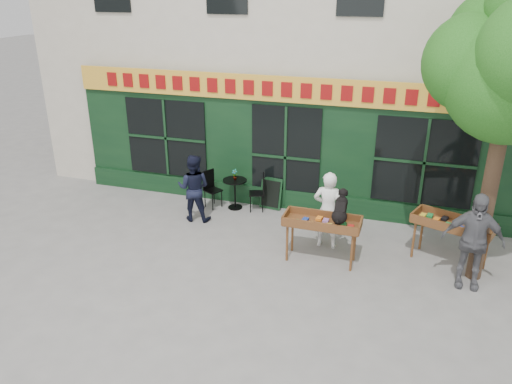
% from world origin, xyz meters
% --- Properties ---
extents(ground, '(80.00, 80.00, 0.00)m').
position_xyz_m(ground, '(0.00, 0.00, 0.00)').
color(ground, slate).
rests_on(ground, ground).
extents(book_cart_center, '(1.51, 0.63, 0.99)m').
position_xyz_m(book_cart_center, '(1.36, 0.01, 0.82)').
color(book_cart_center, brown).
rests_on(book_cart_center, ground).
extents(dog, '(0.35, 0.60, 0.60)m').
position_xyz_m(dog, '(1.71, -0.04, 1.29)').
color(dog, black).
rests_on(dog, book_cart_center).
extents(woman, '(0.62, 0.41, 1.70)m').
position_xyz_m(woman, '(1.36, 0.66, 0.85)').
color(woman, white).
rests_on(woman, ground).
extents(book_cart_right, '(1.62, 1.10, 0.99)m').
position_xyz_m(book_cart_right, '(3.83, 0.70, 0.82)').
color(book_cart_right, brown).
rests_on(book_cart_right, ground).
extents(man_right, '(1.09, 0.46, 1.86)m').
position_xyz_m(man_right, '(4.13, -0.05, 0.93)').
color(man_right, '#56565B').
rests_on(man_right, ground).
extents(bistro_table, '(0.60, 0.60, 0.76)m').
position_xyz_m(bistro_table, '(-1.18, 1.93, 0.54)').
color(bistro_table, black).
rests_on(bistro_table, ground).
extents(bistro_chair_left, '(0.49, 0.49, 0.95)m').
position_xyz_m(bistro_chair_left, '(-1.81, 1.87, 0.56)').
color(bistro_chair_left, black).
rests_on(bistro_chair_left, ground).
extents(bistro_chair_right, '(0.46, 0.45, 0.95)m').
position_xyz_m(bistro_chair_right, '(-0.55, 2.00, 0.56)').
color(bistro_chair_right, black).
rests_on(bistro_chair_right, ground).
extents(potted_plant, '(0.16, 0.13, 0.28)m').
position_xyz_m(potted_plant, '(-1.18, 1.93, 0.90)').
color(potted_plant, gray).
rests_on(potted_plant, bistro_table).
extents(man_left, '(0.86, 0.71, 1.62)m').
position_xyz_m(man_left, '(-1.88, 1.03, 0.81)').
color(man_left, black).
rests_on(man_left, ground).
extents(chalkboard, '(0.58, 0.27, 0.79)m').
position_xyz_m(chalkboard, '(-0.33, 2.19, 0.40)').
color(chalkboard, black).
rests_on(chalkboard, ground).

